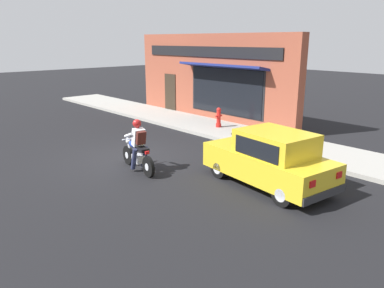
# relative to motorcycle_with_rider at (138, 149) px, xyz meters

# --- Properties ---
(ground_plane) EXTENTS (80.00, 80.00, 0.00)m
(ground_plane) POSITION_rel_motorcycle_with_rider_xyz_m (0.49, 1.25, -0.68)
(ground_plane) COLOR black
(sidewalk_curb) EXTENTS (2.60, 22.00, 0.14)m
(sidewalk_curb) POSITION_rel_motorcycle_with_rider_xyz_m (5.64, 4.25, -0.61)
(sidewalk_curb) COLOR #9E9B93
(sidewalk_curb) RESTS_ON ground
(storefront_building) EXTENTS (1.25, 10.32, 4.20)m
(storefront_building) POSITION_rel_motorcycle_with_rider_xyz_m (7.17, 4.01, 1.43)
(storefront_building) COLOR brown
(storefront_building) RESTS_ON ground
(motorcycle_with_rider) EXTENTS (0.64, 2.01, 1.62)m
(motorcycle_with_rider) POSITION_rel_motorcycle_with_rider_xyz_m (0.00, 0.00, 0.00)
(motorcycle_with_rider) COLOR black
(motorcycle_with_rider) RESTS_ON ground
(car_hatchback) EXTENTS (2.08, 3.95, 1.57)m
(car_hatchback) POSITION_rel_motorcycle_with_rider_xyz_m (1.94, -3.47, 0.09)
(car_hatchback) COLOR black
(car_hatchback) RESTS_ON ground
(fire_hydrant) EXTENTS (0.36, 0.24, 0.88)m
(fire_hydrant) POSITION_rel_motorcycle_with_rider_xyz_m (5.73, 2.05, -0.11)
(fire_hydrant) COLOR red
(fire_hydrant) RESTS_ON sidewalk_curb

